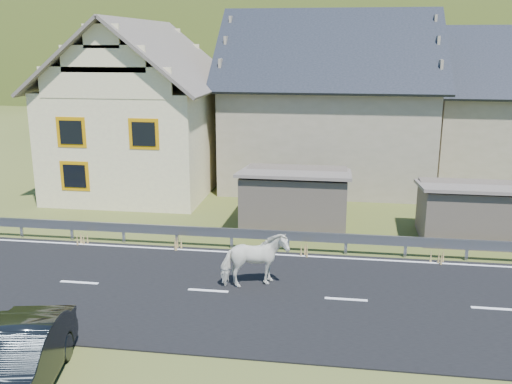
# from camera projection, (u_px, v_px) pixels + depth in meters

# --- Properties ---
(ground) EXTENTS (160.00, 160.00, 0.00)m
(ground) POSITION_uv_depth(u_px,v_px,m) (346.00, 301.00, 16.14)
(ground) COLOR #2F3C11
(ground) RESTS_ON ground
(road) EXTENTS (60.00, 7.00, 0.04)m
(road) POSITION_uv_depth(u_px,v_px,m) (346.00, 300.00, 16.14)
(road) COLOR black
(road) RESTS_ON ground
(lane_markings) EXTENTS (60.00, 6.60, 0.01)m
(lane_markings) POSITION_uv_depth(u_px,v_px,m) (346.00, 299.00, 16.13)
(lane_markings) COLOR silver
(lane_markings) RESTS_ON road
(guardrail) EXTENTS (28.10, 0.09, 0.75)m
(guardrail) POSITION_uv_depth(u_px,v_px,m) (346.00, 239.00, 19.52)
(guardrail) COLOR #93969B
(guardrail) RESTS_ON ground
(shed_left) EXTENTS (4.30, 3.30, 2.40)m
(shed_left) POSITION_uv_depth(u_px,v_px,m) (295.00, 200.00, 22.36)
(shed_left) COLOR brown
(shed_left) RESTS_ON ground
(shed_right) EXTENTS (3.80, 2.90, 2.20)m
(shed_right) POSITION_uv_depth(u_px,v_px,m) (470.00, 213.00, 20.99)
(shed_right) COLOR brown
(shed_right) RESTS_ON ground
(house_cream) EXTENTS (7.80, 9.80, 8.30)m
(house_cream) POSITION_uv_depth(u_px,v_px,m) (142.00, 100.00, 27.92)
(house_cream) COLOR #F5E7AA
(house_cream) RESTS_ON ground
(house_stone_a) EXTENTS (10.80, 9.80, 8.90)m
(house_stone_a) POSITION_uv_depth(u_px,v_px,m) (329.00, 91.00, 29.45)
(house_stone_a) COLOR gray
(house_stone_a) RESTS_ON ground
(mountain) EXTENTS (440.00, 280.00, 260.00)m
(mountain) POSITION_uv_depth(u_px,v_px,m) (356.00, 125.00, 192.71)
(mountain) COLOR #2D3E10
(mountain) RESTS_ON ground
(conifer_patch) EXTENTS (76.00, 50.00, 28.00)m
(conifer_patch) POSITION_uv_depth(u_px,v_px,m) (97.00, 47.00, 127.61)
(conifer_patch) COLOR black
(conifer_patch) RESTS_ON ground
(horse) EXTENTS (1.60, 2.13, 1.64)m
(horse) POSITION_uv_depth(u_px,v_px,m) (254.00, 260.00, 16.81)
(horse) COLOR silver
(horse) RESTS_ON road
(car) EXTENTS (2.27, 4.45, 1.40)m
(car) POSITION_uv_depth(u_px,v_px,m) (15.00, 364.00, 11.70)
(car) COLOR black
(car) RESTS_ON ground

